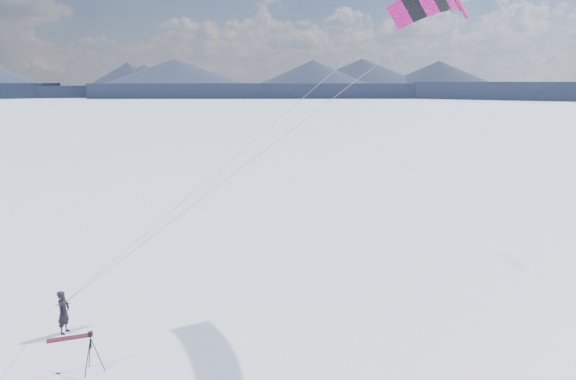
{
  "coord_description": "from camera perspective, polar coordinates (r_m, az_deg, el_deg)",
  "views": [
    {
      "loc": [
        7.08,
        -17.15,
        9.74
      ],
      "look_at": [
        8.46,
        6.18,
        5.16
      ],
      "focal_mm": 35.0,
      "sensor_mm": 36.0,
      "label": 1
    }
  ],
  "objects": [
    {
      "name": "horizon_hills",
      "position": [
        19.28,
        -24.9,
        -5.81
      ],
      "size": [
        704.0,
        704.0,
        10.23
      ],
      "color": "#1E263B",
      "rests_on": "ground"
    },
    {
      "name": "snowboard",
      "position": [
        23.79,
        -21.26,
        -13.82
      ],
      "size": [
        1.68,
        0.79,
        0.04
      ],
      "primitive_type": "cube",
      "rotation": [
        0.0,
        0.0,
        0.3
      ],
      "color": "maroon",
      "rests_on": "ground"
    },
    {
      "name": "power_kite",
      "position": [
        26.87,
        14.27,
        17.66
      ],
      "size": [
        16.7,
        7.13,
        12.7
      ],
      "color": "#CB0D6D",
      "rests_on": "ground"
    },
    {
      "name": "tripod",
      "position": [
        20.7,
        -19.37,
        -14.72
      ],
      "size": [
        0.67,
        0.73,
        1.47
      ],
      "rotation": [
        0.0,
        0.0,
        0.08
      ],
      "color": "black",
      "rests_on": "ground"
    },
    {
      "name": "snowkiter",
      "position": [
        24.35,
        -21.69,
        -13.32
      ],
      "size": [
        0.54,
        0.7,
        1.72
      ],
      "primitive_type": "imported",
      "rotation": [
        0.0,
        0.0,
        1.36
      ],
      "color": "black",
      "rests_on": "ground"
    }
  ]
}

